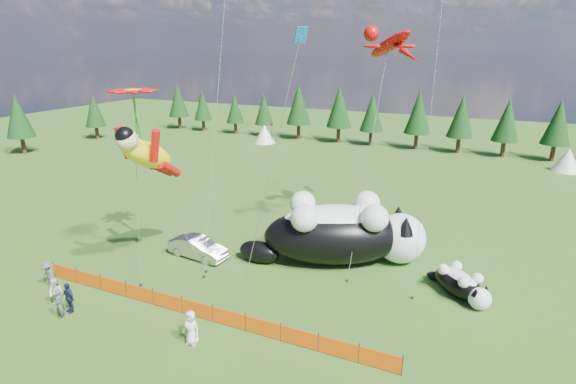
# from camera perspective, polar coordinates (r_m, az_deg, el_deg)

# --- Properties ---
(ground) EXTENTS (160.00, 160.00, 0.00)m
(ground) POSITION_cam_1_polar(r_m,az_deg,el_deg) (27.96, -7.75, -12.41)
(ground) COLOR #14380A
(ground) RESTS_ON ground
(safety_fence) EXTENTS (22.06, 0.06, 1.10)m
(safety_fence) POSITION_cam_1_polar(r_m,az_deg,el_deg) (25.60, -11.44, -14.41)
(safety_fence) COLOR #262626
(safety_fence) RESTS_ON ground
(tree_line) EXTENTS (90.00, 4.00, 8.00)m
(tree_line) POSITION_cam_1_polar(r_m,az_deg,el_deg) (67.32, 12.92, 8.93)
(tree_line) COLOR black
(tree_line) RESTS_ON ground
(festival_tents) EXTENTS (50.00, 3.20, 2.80)m
(festival_tents) POSITION_cam_1_polar(r_m,az_deg,el_deg) (61.60, 21.84, 4.82)
(festival_tents) COLOR white
(festival_tents) RESTS_ON ground
(cat_large) EXTENTS (12.04, 8.08, 4.62)m
(cat_large) POSITION_cam_1_polar(r_m,az_deg,el_deg) (30.55, 7.00, -5.03)
(cat_large) COLOR black
(cat_large) RESTS_ON ground
(cat_small) EXTENTS (3.89, 3.67, 1.72)m
(cat_small) POSITION_cam_1_polar(r_m,az_deg,el_deg) (28.71, 21.11, -10.82)
(cat_small) COLOR black
(cat_small) RESTS_ON ground
(car) EXTENTS (4.49, 1.95, 1.44)m
(car) POSITION_cam_1_polar(r_m,az_deg,el_deg) (32.12, -11.34, -6.95)
(car) COLOR #BCBBC1
(car) RESTS_ON ground
(spectator_a) EXTENTS (0.73, 0.57, 1.77)m
(spectator_a) POSITION_cam_1_polar(r_m,az_deg,el_deg) (27.70, -27.06, -12.60)
(spectator_a) COLOR #505155
(spectator_a) RESTS_ON ground
(spectator_b) EXTENTS (0.88, 0.57, 1.71)m
(spectator_b) POSITION_cam_1_polar(r_m,az_deg,el_deg) (29.05, -27.39, -11.28)
(spectator_b) COLOR white
(spectator_b) RESTS_ON ground
(spectator_c) EXTENTS (1.13, 0.74, 1.77)m
(spectator_c) POSITION_cam_1_polar(r_m,az_deg,el_deg) (28.16, -26.08, -11.94)
(spectator_c) COLOR #151C3C
(spectator_c) RESTS_ON ground
(spectator_d) EXTENTS (1.14, 0.74, 1.64)m
(spectator_d) POSITION_cam_1_polar(r_m,az_deg,el_deg) (31.42, -28.19, -9.27)
(spectator_d) COLOR #505155
(spectator_d) RESTS_ON ground
(spectator_e) EXTENTS (0.92, 0.63, 1.83)m
(spectator_e) POSITION_cam_1_polar(r_m,az_deg,el_deg) (23.52, -12.21, -16.48)
(spectator_e) COLOR white
(spectator_e) RESTS_ON ground
(superhero_kite) EXTENTS (5.20, 5.05, 10.39)m
(superhero_kite) POSITION_cam_1_polar(r_m,az_deg,el_deg) (28.30, -17.39, 4.56)
(superhero_kite) COLOR yellow
(superhero_kite) RESTS_ON ground
(gecko_kite) EXTENTS (6.87, 10.68, 16.20)m
(gecko_kite) POSITION_cam_1_polar(r_m,az_deg,el_deg) (32.26, 12.80, 17.79)
(gecko_kite) COLOR #BF0A09
(gecko_kite) RESTS_ON ground
(flower_kite) EXTENTS (3.98, 4.66, 11.80)m
(flower_kite) POSITION_cam_1_polar(r_m,az_deg,el_deg) (29.13, -19.06, 11.72)
(flower_kite) COLOR #BF0A09
(flower_kite) RESTS_ON ground
(diamond_kite_c) EXTENTS (3.79, 1.25, 15.33)m
(diamond_kite_c) POSITION_cam_1_polar(r_m,az_deg,el_deg) (20.68, 1.15, 17.31)
(diamond_kite_c) COLOR #0C68B9
(diamond_kite_c) RESTS_ON ground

